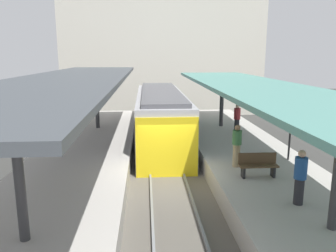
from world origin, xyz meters
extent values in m
plane|color=#383835|center=(0.00, 0.00, 0.00)|extent=(80.00, 80.00, 0.00)
cube|color=#ADA8A0|center=(-3.80, 0.00, 0.50)|extent=(4.40, 28.00, 1.00)
cube|color=#ADA8A0|center=(3.80, 0.00, 0.50)|extent=(4.40, 28.00, 1.00)
cube|color=#59544C|center=(0.00, 0.00, 0.10)|extent=(3.20, 28.00, 0.20)
cube|color=slate|center=(-0.72, 0.00, 0.27)|extent=(0.08, 28.00, 0.14)
cube|color=slate|center=(0.72, 0.00, 0.27)|extent=(0.08, 28.00, 0.14)
cube|color=#ADADB2|center=(0.00, 7.05, 1.65)|extent=(2.70, 11.72, 2.90)
cube|color=yellow|center=(0.00, 1.16, 1.50)|extent=(2.65, 0.08, 2.60)
cube|color=black|center=(-1.37, 7.05, 2.00)|extent=(0.04, 10.78, 0.76)
cube|color=black|center=(1.37, 7.05, 2.00)|extent=(0.04, 10.78, 0.76)
cube|color=#515156|center=(0.00, 7.05, 3.20)|extent=(2.16, 11.13, 0.20)
cylinder|color=#333335|center=(-3.80, -4.90, 2.66)|extent=(0.24, 0.24, 3.33)
cylinder|color=#333335|center=(-3.80, 7.70, 2.66)|extent=(0.24, 0.24, 3.33)
cube|color=#3D4247|center=(-3.80, 1.40, 4.41)|extent=(4.18, 21.00, 0.16)
cylinder|color=#333335|center=(3.80, 7.70, 2.47)|extent=(0.24, 0.24, 2.93)
cube|color=slate|center=(3.80, 1.40, 4.01)|extent=(4.18, 21.00, 0.16)
cube|color=black|center=(2.59, -1.20, 1.20)|extent=(0.08, 0.32, 0.40)
cube|color=black|center=(3.69, -1.20, 1.20)|extent=(0.08, 0.32, 0.40)
cube|color=#4C3823|center=(3.14, -1.20, 1.43)|extent=(1.40, 0.40, 0.06)
cube|color=#4C3823|center=(3.14, -1.02, 1.66)|extent=(1.40, 0.06, 0.40)
cylinder|color=#262628|center=(5.10, 0.73, 2.10)|extent=(0.08, 0.08, 2.20)
cube|color=black|center=(5.10, 0.73, 3.05)|extent=(0.90, 0.06, 0.32)
cylinder|color=#232328|center=(3.58, -3.45, 1.40)|extent=(0.28, 0.28, 0.79)
cylinder|color=navy|center=(3.58, -3.45, 2.12)|extent=(0.36, 0.36, 0.64)
sphere|color=tan|center=(3.58, -3.45, 2.55)|extent=(0.22, 0.22, 0.22)
cylinder|color=#232328|center=(4.21, 5.59, 1.41)|extent=(0.28, 0.28, 0.82)
cylinder|color=maroon|center=(4.21, 5.59, 2.13)|extent=(0.36, 0.36, 0.62)
sphere|color=beige|center=(4.21, 5.59, 2.56)|extent=(0.22, 0.22, 0.22)
cylinder|color=#998460|center=(2.66, 0.01, 1.45)|extent=(0.28, 0.28, 0.90)
cylinder|color=#386B3D|center=(2.66, 0.01, 2.18)|extent=(0.36, 0.36, 0.56)
sphere|color=#936B4C|center=(2.66, 0.01, 2.57)|extent=(0.22, 0.22, 0.22)
cube|color=beige|center=(0.76, 20.00, 5.50)|extent=(18.00, 6.00, 11.00)
camera|label=1|loc=(-0.88, -12.30, 5.31)|focal=35.48mm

